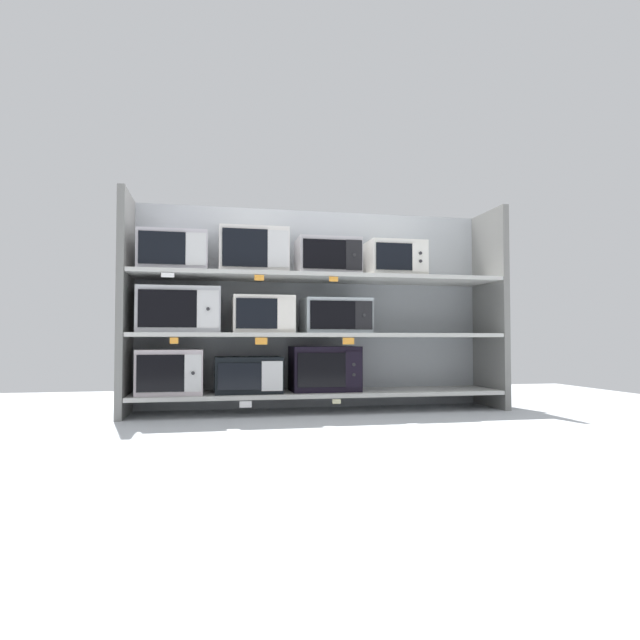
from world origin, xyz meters
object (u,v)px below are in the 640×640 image
object	(u,v)px
microwave_5	(336,316)
microwave_8	(328,258)
microwave_2	(324,369)
microwave_4	(262,315)
microwave_3	(180,310)
microwave_7	(253,252)
microwave_6	(174,253)
microwave_0	(171,372)
microwave_1	(248,375)
microwave_9	(394,260)

from	to	relation	value
microwave_5	microwave_8	bearing A→B (deg)	179.91
microwave_2	microwave_4	xyz separation A→B (m)	(-0.47, -0.00, 0.40)
microwave_2	microwave_3	size ratio (longest dim) A/B	0.88
microwave_7	microwave_6	bearing A→B (deg)	179.99
microwave_0	microwave_7	distance (m)	1.06
microwave_1	microwave_8	xyz separation A→B (m)	(0.60, -0.00, 0.88)
microwave_7	microwave_8	bearing A→B (deg)	0.01
microwave_4	microwave_1	bearing A→B (deg)	179.82
microwave_7	microwave_9	bearing A→B (deg)	0.01
microwave_1	microwave_4	distance (m)	0.45
microwave_1	microwave_9	xyz separation A→B (m)	(1.13, -0.00, 0.88)
microwave_1	microwave_7	distance (m)	0.91
microwave_5	microwave_2	bearing A→B (deg)	179.86
microwave_8	microwave_9	distance (m)	0.53
microwave_5	microwave_0	bearing A→B (deg)	180.00
microwave_2	microwave_3	world-z (taller)	microwave_3
microwave_7	microwave_4	bearing A→B (deg)	0.06
microwave_1	microwave_6	bearing A→B (deg)	-179.97
microwave_4	microwave_7	bearing A→B (deg)	-179.94
microwave_0	microwave_3	distance (m)	0.44
microwave_1	microwave_5	world-z (taller)	microwave_5
microwave_8	microwave_3	bearing A→B (deg)	-180.00
microwave_3	microwave_0	bearing A→B (deg)	-179.99
microwave_3	microwave_2	bearing A→B (deg)	0.01
microwave_2	microwave_8	bearing A→B (deg)	-0.26
microwave_2	microwave_5	distance (m)	0.41
microwave_2	microwave_5	bearing A→B (deg)	-0.14
microwave_4	microwave_6	distance (m)	0.78
microwave_7	microwave_8	world-z (taller)	microwave_7
microwave_8	microwave_5	bearing A→B (deg)	-0.09
microwave_2	microwave_5	xyz separation A→B (m)	(0.09, -0.00, 0.40)
microwave_5	microwave_3	bearing A→B (deg)	180.00
microwave_4	microwave_6	bearing A→B (deg)	180.00
microwave_6	microwave_5	bearing A→B (deg)	-0.00
microwave_9	microwave_8	bearing A→B (deg)	-179.98
microwave_0	microwave_6	world-z (taller)	microwave_6
microwave_1	microwave_2	xyz separation A→B (m)	(0.57, -0.00, 0.04)
microwave_4	microwave_6	world-z (taller)	microwave_6
microwave_8	microwave_9	size ratio (longest dim) A/B	1.08
microwave_3	microwave_6	xyz separation A→B (m)	(-0.05, 0.00, 0.42)
microwave_3	microwave_5	bearing A→B (deg)	-0.00
microwave_3	microwave_7	bearing A→B (deg)	-0.00
microwave_6	microwave_9	distance (m)	1.67
microwave_2	microwave_7	xyz separation A→B (m)	(-0.54, -0.00, 0.87)
microwave_2	microwave_7	world-z (taller)	microwave_7
microwave_2	microwave_8	xyz separation A→B (m)	(0.03, -0.00, 0.84)
microwave_1	microwave_4	world-z (taller)	microwave_4
microwave_1	microwave_2	bearing A→B (deg)	-0.02
microwave_1	microwave_3	size ratio (longest dim) A/B	0.84
microwave_2	microwave_8	size ratio (longest dim) A/B	1.08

